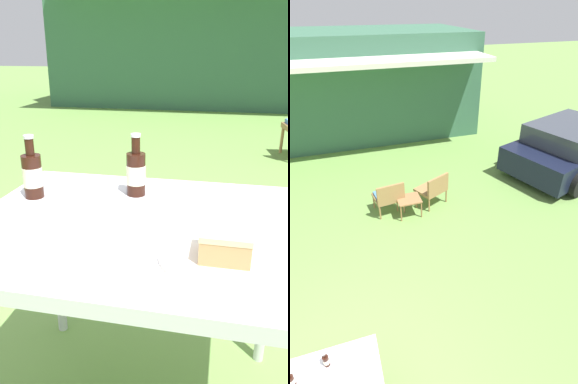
# 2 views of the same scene
# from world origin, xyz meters

# --- Properties ---
(cabin_building) EXTENTS (8.73, 5.17, 3.15)m
(cabin_building) POSITION_xyz_m (0.66, 9.13, 1.59)
(cabin_building) COLOR #38664C
(cabin_building) RESTS_ON ground_plane
(patio_table) EXTENTS (0.94, 0.76, 0.75)m
(patio_table) POSITION_xyz_m (0.00, 0.00, 0.67)
(patio_table) COLOR silver
(patio_table) RESTS_ON ground_plane
(cake_on_plate) EXTENTS (0.24, 0.24, 0.08)m
(cake_on_plate) POSITION_xyz_m (0.23, -0.17, 0.77)
(cake_on_plate) COLOR silver
(cake_on_plate) RESTS_ON patio_table
(cola_bottle_near) EXTENTS (0.06, 0.06, 0.21)m
(cola_bottle_near) POSITION_xyz_m (-0.05, 0.20, 0.82)
(cola_bottle_near) COLOR black
(cola_bottle_near) RESTS_ON patio_table
(cola_bottle_far) EXTENTS (0.06, 0.06, 0.21)m
(cola_bottle_far) POSITION_xyz_m (-0.37, 0.11, 0.82)
(cola_bottle_far) COLOR black
(cola_bottle_far) RESTS_ON patio_table
(fork) EXTENTS (0.18, 0.06, 0.01)m
(fork) POSITION_xyz_m (0.16, -0.18, 0.75)
(fork) COLOR silver
(fork) RESTS_ON patio_table
(loose_bottle_cap) EXTENTS (0.03, 0.03, 0.01)m
(loose_bottle_cap) POSITION_xyz_m (-0.07, 0.05, 0.75)
(loose_bottle_cap) COLOR silver
(loose_bottle_cap) RESTS_ON patio_table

